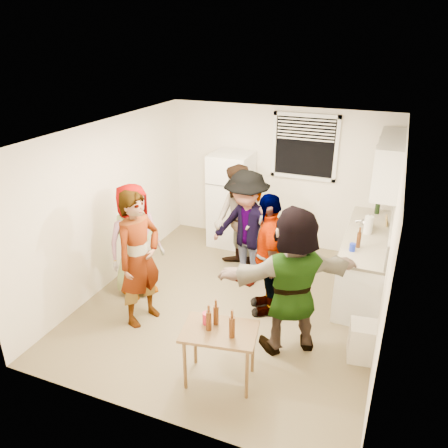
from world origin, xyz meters
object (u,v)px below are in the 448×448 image
at_px(beer_bottle_counter, 358,247).
at_px(guest_stripe, 144,318).
at_px(kettle, 366,229).
at_px(guest_orange, 288,345).
at_px(blue_cup, 352,251).
at_px(refrigerator, 231,200).
at_px(serving_table, 220,379).
at_px(guest_back_left, 237,271).
at_px(wine_bottle, 377,213).
at_px(guest_grey, 139,291).
at_px(beer_bottle_table, 232,337).
at_px(guest_back_right, 245,281).
at_px(trash_bin, 363,341).
at_px(red_cup, 207,323).
at_px(guest_black, 265,309).

xyz_separation_m(beer_bottle_counter, guest_stripe, (-2.59, -1.46, -0.90)).
xyz_separation_m(kettle, guest_orange, (-0.66, -1.98, -0.90)).
bearing_deg(kettle, guest_orange, -95.96).
bearing_deg(blue_cup, refrigerator, 149.01).
bearing_deg(serving_table, refrigerator, 109.05).
distance_m(kettle, guest_back_left, 2.16).
bearing_deg(wine_bottle, guest_stripe, -133.86).
bearing_deg(blue_cup, wine_bottle, 82.17).
relative_size(refrigerator, blue_cup, 15.47).
xyz_separation_m(blue_cup, guest_grey, (-2.98, -0.74, -0.90)).
height_order(blue_cup, guest_back_left, blue_cup).
distance_m(wine_bottle, beer_bottle_table, 3.78).
height_order(wine_bottle, guest_back_right, wine_bottle).
relative_size(wine_bottle, guest_back_right, 0.17).
height_order(wine_bottle, serving_table, wine_bottle).
bearing_deg(trash_bin, beer_bottle_counter, 102.71).
xyz_separation_m(kettle, guest_back_right, (-1.67, -0.72, -0.90)).
bearing_deg(guest_back_left, wine_bottle, 74.72).
height_order(beer_bottle_table, guest_orange, beer_bottle_table).
bearing_deg(guest_orange, guest_stripe, -26.79).
relative_size(blue_cup, guest_back_left, 0.06).
relative_size(blue_cup, guest_grey, 0.06).
xyz_separation_m(red_cup, guest_back_right, (-0.26, 2.06, -0.68)).
bearing_deg(guest_stripe, guest_back_right, -17.39).
height_order(guest_back_right, guest_black, guest_back_right).
relative_size(red_cup, guest_back_right, 0.07).
xyz_separation_m(serving_table, red_cup, (-0.17, 0.06, 0.68)).
bearing_deg(blue_cup, kettle, 82.51).
xyz_separation_m(beer_bottle_table, guest_grey, (-2.02, 1.32, -0.68)).
relative_size(kettle, blue_cup, 2.18).
bearing_deg(guest_orange, wine_bottle, -137.95).
distance_m(beer_bottle_table, guest_back_right, 2.36).
relative_size(serving_table, guest_back_right, 0.44).
bearing_deg(beer_bottle_counter, guest_back_left, 173.04).
bearing_deg(guest_stripe, guest_back_left, -7.17).
xyz_separation_m(kettle, beer_bottle_table, (-1.07, -2.90, -0.22)).
distance_m(refrigerator, red_cup, 3.46).
bearing_deg(beer_bottle_counter, guest_back_right, -179.21).
relative_size(trash_bin, guest_back_right, 0.26).
height_order(beer_bottle_counter, guest_grey, beer_bottle_counter).
bearing_deg(red_cup, guest_grey, 144.41).
distance_m(kettle, beer_bottle_counter, 0.70).
bearing_deg(serving_table, beer_bottle_counter, 61.07).
xyz_separation_m(trash_bin, guest_black, (-1.36, 0.54, -0.25)).
distance_m(beer_bottle_counter, guest_stripe, 3.11).
bearing_deg(blue_cup, guest_grey, -166.08).
bearing_deg(red_cup, blue_cup, 56.20).
bearing_deg(beer_bottle_table, guest_grey, 146.82).
distance_m(trash_bin, guest_back_left, 2.55).
bearing_deg(serving_table, red_cup, 160.36).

